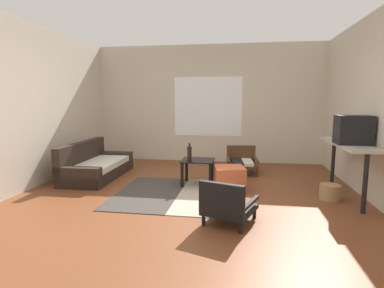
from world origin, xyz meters
The scene contains 14 objects.
ground_plane centered at (0.00, 0.00, 0.00)m, with size 7.80×7.80×0.00m, color brown.
far_wall_with_window centered at (0.00, 3.06, 1.35)m, with size 5.60×0.13×2.70m.
side_wall_left centered at (-2.66, 0.30, 1.35)m, with size 0.12×6.60×2.70m, color beige.
area_rug centered at (-0.15, 0.34, 0.01)m, with size 1.94×1.80×0.01m.
couch centered at (-1.93, 1.16, 0.20)m, with size 0.81×1.72×0.66m.
coffee_table centered at (0.06, 0.90, 0.34)m, with size 0.54×0.50×0.44m.
armchair_by_window centered at (0.80, 1.95, 0.24)m, with size 0.64×0.69×0.52m.
armchair_striped_foreground centered at (0.63, -0.69, 0.23)m, with size 0.70×0.73×0.54m.
ottoman_orange centered at (0.60, 0.70, 0.19)m, with size 0.46×0.46×0.38m, color #BC5633.
console_shelf centered at (2.34, 0.61, 0.73)m, with size 0.42×1.51×0.82m.
crt_television centered at (2.34, 0.47, 1.03)m, with size 0.45×0.34×0.41m.
clay_vase centered at (2.34, 1.05, 0.93)m, with size 0.20×0.20×0.30m.
glass_bottle centered at (-0.06, 0.77, 0.57)m, with size 0.07×0.07×0.30m.
wicker_basket centered at (2.07, 0.43, 0.11)m, with size 0.29×0.29×0.23m, color #9E7A4C.
Camera 1 is at (0.76, -4.15, 1.44)m, focal length 28.72 mm.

